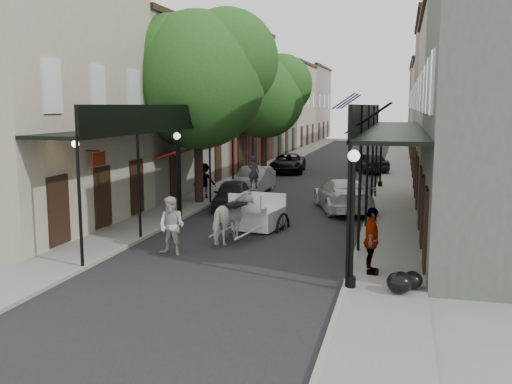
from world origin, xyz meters
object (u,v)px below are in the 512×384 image
Objects in this scene: pedestrian_walking at (172,226)px; pedestrian_sidewalk_right at (372,241)px; lamppost_right_near at (352,217)px; car_right_near at (343,195)px; lamppost_left at (178,173)px; horse at (233,218)px; car_left_far at (288,163)px; car_left_mid at (254,180)px; carriage at (264,199)px; tree_far at (269,94)px; tree_near at (206,74)px; car_right_far at (369,162)px; pedestrian_sidewalk_left at (204,181)px; lamppost_right_far at (381,155)px; car_left_near at (232,195)px.

pedestrian_walking is 6.66m from pedestrian_sidewalk_right.
car_right_near is (-1.43, 11.93, -1.28)m from lamppost_right_near.
horse is at bearing -44.50° from lamppost_left.
lamppost_right_near is 27.59m from car_left_far.
carriage is at bearing -72.63° from car_left_mid.
car_left_mid is at bearing 81.53° from lamppost_left.
tree_far is 16.63m from car_right_near.
tree_far is at bearing 98.43° from car_left_mid.
tree_near is 2.60× the size of lamppost_right_near.
tree_far is 1.86× the size of car_right_far.
tree_near is 5.57m from pedestrian_sidewalk_left.
lamppost_right_far is (8.35, -6.18, -3.79)m from tree_far.
pedestrian_walking is (-1.49, -2.17, 0.07)m from horse.
car_right_far is (0.29, 16.45, 0.02)m from car_right_near.
pedestrian_walking is at bearing -77.62° from tree_near.
lamppost_right_far is at bearing 55.65° from lamppost_left.
pedestrian_sidewalk_left reaches higher than horse.
car_left_mid is (-0.82, 14.03, -0.25)m from pedestrian_walking.
car_right_far is (5.00, 26.03, -0.20)m from pedestrian_walking.
tree_near is 6.09m from car_left_near.
pedestrian_sidewalk_left reaches higher than car_left_mid.
pedestrian_sidewalk_right reaches higher than car_left_mid.
pedestrian_sidewalk_right is 0.42× the size of car_right_far.
car_left_far is at bearing 136.40° from lamppost_right_far.
horse is at bearing 65.94° from pedestrian_walking.
pedestrian_walking is at bearing 89.27° from pedestrian_sidewalk_left.
lamppost_right_near is at bearing -51.11° from carriage.
pedestrian_sidewalk_left reaches higher than car_right_near.
pedestrian_walking is (2.06, -5.66, -1.06)m from lamppost_left.
carriage is 0.69× the size of car_left_mid.
car_left_far is (1.21, 18.65, -1.34)m from lamppost_left.
car_right_far is at bearing 89.62° from pedestrian_walking.
lamppost_left is 6.12m from pedestrian_walking.
car_right_far is at bearing -89.19° from horse.
lamppost_left reaches higher than car_right_near.
tree_near reaches higher than car_left_far.
lamppost_left is at bearing 48.05° from car_right_far.
lamppost_right_far is 11.14m from car_left_near.
tree_near is 4.92× the size of pedestrian_sidewalk_right.
lamppost_right_far reaches higher than car_left_far.
tree_near reaches higher than horse.
lamppost_left is at bearing -98.11° from car_left_mid.
car_right_far is (-1.60, 26.97, -0.31)m from pedestrian_sidewalk_right.
pedestrian_sidewalk_left is at bearing 38.00° from pedestrian_sidewalk_right.
lamppost_right_near is 8.49m from carriage.
lamppost_left is at bearing -124.21° from car_left_near.
pedestrian_sidewalk_left is 13.56m from car_left_far.
car_right_near is at bearing -100.07° from lamppost_right_far.
tree_far is at bearing 143.49° from lamppost_right_far.
tree_far is 1.92× the size of car_left_mid.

